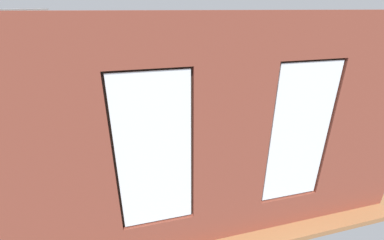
{
  "coord_description": "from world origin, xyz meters",
  "views": [
    {
      "loc": [
        1.29,
        5.4,
        3.38
      ],
      "look_at": [
        -0.01,
        0.4,
        1.1
      ],
      "focal_mm": 24.0,
      "sensor_mm": 36.0,
      "label": 1
    }
  ],
  "objects_px": {
    "remote_silver": "(174,142)",
    "papasan_chair": "(141,118)",
    "potted_plant_corner_near_left": "(249,93)",
    "coffee_table": "(189,141)",
    "cup_ceramic": "(189,137)",
    "tv_flatscreen": "(65,127)",
    "media_console": "(71,151)",
    "couch_left": "(286,141)",
    "potted_plant_corner_far_left": "(338,160)",
    "remote_gray": "(182,137)",
    "potted_plant_near_tv": "(88,160)",
    "potted_plant_mid_room_small": "(195,124)",
    "potted_plant_between_couches": "(280,167)",
    "couch_by_window": "(208,193)",
    "potted_plant_by_left_couch": "(247,119)",
    "candle_jar": "(202,133)",
    "potted_plant_beside_window_right": "(130,193)"
  },
  "relations": [
    {
      "from": "potted_plant_mid_room_small",
      "to": "couch_left",
      "type": "bearing_deg",
      "value": 141.23
    },
    {
      "from": "papasan_chair",
      "to": "potted_plant_mid_room_small",
      "type": "height_order",
      "value": "papasan_chair"
    },
    {
      "from": "cup_ceramic",
      "to": "remote_silver",
      "type": "height_order",
      "value": "cup_ceramic"
    },
    {
      "from": "couch_left",
      "to": "remote_silver",
      "type": "relative_size",
      "value": 11.33
    },
    {
      "from": "couch_by_window",
      "to": "coffee_table",
      "type": "relative_size",
      "value": 1.46
    },
    {
      "from": "candle_jar",
      "to": "potted_plant_mid_room_small",
      "type": "relative_size",
      "value": 0.23
    },
    {
      "from": "tv_flatscreen",
      "to": "potted_plant_corner_far_left",
      "type": "relative_size",
      "value": 0.98
    },
    {
      "from": "tv_flatscreen",
      "to": "papasan_chair",
      "type": "relative_size",
      "value": 0.93
    },
    {
      "from": "couch_by_window",
      "to": "couch_left",
      "type": "height_order",
      "value": "same"
    },
    {
      "from": "cup_ceramic",
      "to": "tv_flatscreen",
      "type": "bearing_deg",
      "value": -8.34
    },
    {
      "from": "coffee_table",
      "to": "potted_plant_near_tv",
      "type": "xyz_separation_m",
      "value": [
        2.24,
        0.64,
        0.2
      ]
    },
    {
      "from": "tv_flatscreen",
      "to": "potted_plant_corner_near_left",
      "type": "xyz_separation_m",
      "value": [
        -5.28,
        -1.52,
        -0.1
      ]
    },
    {
      "from": "potted_plant_corner_near_left",
      "to": "cup_ceramic",
      "type": "bearing_deg",
      "value": 37.8
    },
    {
      "from": "couch_by_window",
      "to": "remote_silver",
      "type": "height_order",
      "value": "couch_by_window"
    },
    {
      "from": "candle_jar",
      "to": "potted_plant_by_left_couch",
      "type": "distance_m",
      "value": 1.73
    },
    {
      "from": "candle_jar",
      "to": "remote_gray",
      "type": "height_order",
      "value": "candle_jar"
    },
    {
      "from": "media_console",
      "to": "couch_left",
      "type": "bearing_deg",
      "value": 169.42
    },
    {
      "from": "cup_ceramic",
      "to": "tv_flatscreen",
      "type": "distance_m",
      "value": 2.85
    },
    {
      "from": "remote_gray",
      "to": "potted_plant_by_left_couch",
      "type": "bearing_deg",
      "value": -165.69
    },
    {
      "from": "couch_left",
      "to": "potted_plant_near_tv",
      "type": "height_order",
      "value": "potted_plant_near_tv"
    },
    {
      "from": "couch_left",
      "to": "potted_plant_between_couches",
      "type": "distance_m",
      "value": 1.68
    },
    {
      "from": "couch_left",
      "to": "tv_flatscreen",
      "type": "xyz_separation_m",
      "value": [
        5.14,
        -0.96,
        0.56
      ]
    },
    {
      "from": "potted_plant_corner_near_left",
      "to": "potted_plant_near_tv",
      "type": "relative_size",
      "value": 1.58
    },
    {
      "from": "couch_by_window",
      "to": "potted_plant_beside_window_right",
      "type": "xyz_separation_m",
      "value": [
        1.35,
        0.1,
        0.35
      ]
    },
    {
      "from": "candle_jar",
      "to": "tv_flatscreen",
      "type": "height_order",
      "value": "tv_flatscreen"
    },
    {
      "from": "potted_plant_near_tv",
      "to": "papasan_chair",
      "type": "bearing_deg",
      "value": -118.01
    },
    {
      "from": "remote_gray",
      "to": "potted_plant_by_left_couch",
      "type": "xyz_separation_m",
      "value": [
        -2.11,
        -0.75,
        -0.07
      ]
    },
    {
      "from": "remote_silver",
      "to": "papasan_chair",
      "type": "relative_size",
      "value": 0.16
    },
    {
      "from": "coffee_table",
      "to": "candle_jar",
      "type": "bearing_deg",
      "value": -160.36
    },
    {
      "from": "potted_plant_beside_window_right",
      "to": "potted_plant_corner_far_left",
      "type": "relative_size",
      "value": 1.12
    },
    {
      "from": "tv_flatscreen",
      "to": "potted_plant_by_left_couch",
      "type": "xyz_separation_m",
      "value": [
        -4.74,
        -0.43,
        -0.51
      ]
    },
    {
      "from": "remote_silver",
      "to": "cup_ceramic",
      "type": "bearing_deg",
      "value": 89.49
    },
    {
      "from": "potted_plant_corner_near_left",
      "to": "coffee_table",
      "type": "bearing_deg",
      "value": 37.8
    },
    {
      "from": "papasan_chair",
      "to": "potted_plant_near_tv",
      "type": "relative_size",
      "value": 1.18
    },
    {
      "from": "potted_plant_corner_far_left",
      "to": "potted_plant_corner_near_left",
      "type": "bearing_deg",
      "value": -89.94
    },
    {
      "from": "potted_plant_near_tv",
      "to": "remote_silver",
      "type": "bearing_deg",
      "value": -164.01
    },
    {
      "from": "potted_plant_corner_near_left",
      "to": "potted_plant_between_couches",
      "type": "xyz_separation_m",
      "value": [
        1.18,
        3.78,
        -0.18
      ]
    },
    {
      "from": "potted_plant_corner_far_left",
      "to": "potted_plant_mid_room_small",
      "type": "bearing_deg",
      "value": -55.13
    },
    {
      "from": "papasan_chair",
      "to": "potted_plant_by_left_couch",
      "type": "distance_m",
      "value": 3.09
    },
    {
      "from": "remote_gray",
      "to": "potted_plant_near_tv",
      "type": "bearing_deg",
      "value": 14.27
    },
    {
      "from": "potted_plant_beside_window_right",
      "to": "potted_plant_between_couches",
      "type": "relative_size",
      "value": 0.99
    },
    {
      "from": "potted_plant_corner_near_left",
      "to": "potted_plant_between_couches",
      "type": "relative_size",
      "value": 1.24
    },
    {
      "from": "coffee_table",
      "to": "cup_ceramic",
      "type": "relative_size",
      "value": 15.58
    },
    {
      "from": "couch_left",
      "to": "cup_ceramic",
      "type": "relative_size",
      "value": 22.39
    },
    {
      "from": "couch_left",
      "to": "potted_plant_beside_window_right",
      "type": "bearing_deg",
      "value": -71.19
    },
    {
      "from": "potted_plant_beside_window_right",
      "to": "potted_plant_between_couches",
      "type": "xyz_separation_m",
      "value": [
        -2.78,
        -0.15,
        -0.07
      ]
    },
    {
      "from": "candle_jar",
      "to": "potted_plant_corner_far_left",
      "type": "height_order",
      "value": "potted_plant_corner_far_left"
    },
    {
      "from": "coffee_table",
      "to": "tv_flatscreen",
      "type": "distance_m",
      "value": 2.87
    },
    {
      "from": "media_console",
      "to": "potted_plant_beside_window_right",
      "type": "relative_size",
      "value": 1.05
    },
    {
      "from": "tv_flatscreen",
      "to": "candle_jar",
      "type": "bearing_deg",
      "value": 174.98
    }
  ]
}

